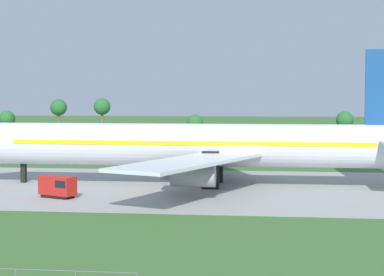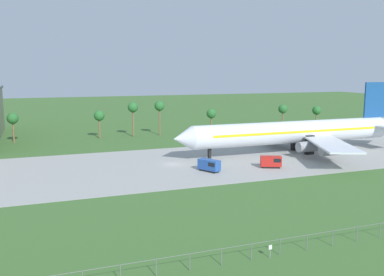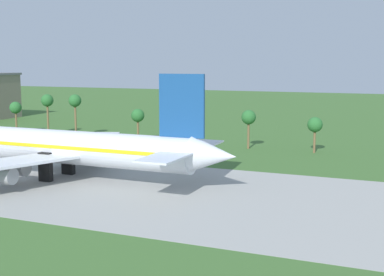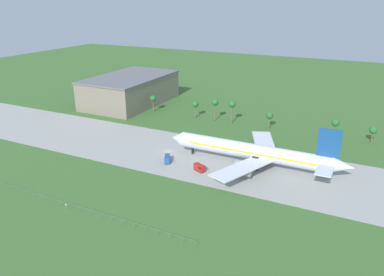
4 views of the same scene
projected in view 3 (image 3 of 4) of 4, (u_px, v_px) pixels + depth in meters
jet_airliner at (51, 146)px, 99.78m from camera, size 73.54×55.95×19.58m
palm_tree_row at (100, 110)px, 148.84m from camera, size 120.07×3.60×12.35m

